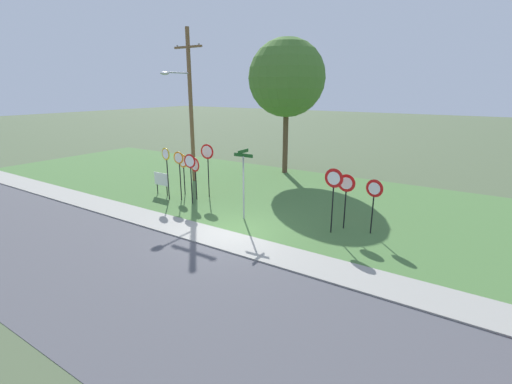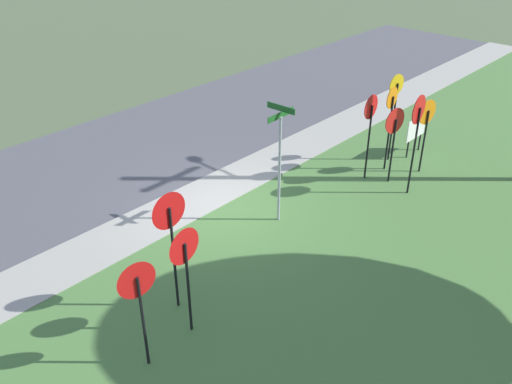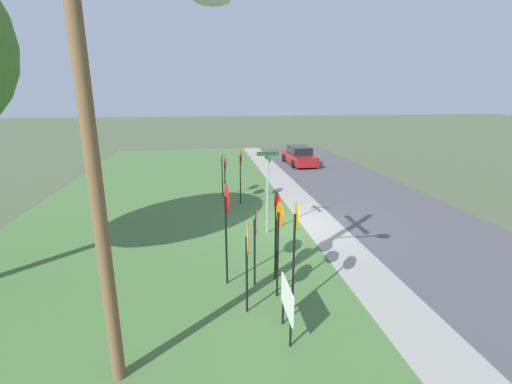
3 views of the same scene
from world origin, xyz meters
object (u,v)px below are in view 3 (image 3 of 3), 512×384
Objects in this scene: stop_sign_near_left at (248,249)px; utility_pole at (96,111)px; stop_sign_far_left at (279,230)px; yield_sign_far_left at (225,168)px; notice_board at (287,301)px; parked_sedan_distant at (299,156)px; yield_sign_near_left at (241,163)px; stop_sign_near_right at (227,212)px; yield_sign_near_right at (223,165)px; stop_sign_far_center at (296,235)px; street_name_post at (267,186)px; stop_sign_center_tall at (277,218)px; stop_sign_far_right at (256,230)px.

utility_pole reaches higher than stop_sign_near_left.
stop_sign_far_left is at bearing -55.91° from utility_pole.
yield_sign_far_left reaches higher than notice_board.
yield_sign_near_left is at bearing 148.09° from parked_sedan_distant.
stop_sign_near_right is 1.27× the size of yield_sign_near_right.
stop_sign_far_center reaches higher than stop_sign_far_left.
utility_pole is at bearing 147.64° from street_name_post.
stop_sign_near_right is at bearing 151.51° from street_name_post.
yield_sign_near_right is (10.39, 1.16, -0.30)m from stop_sign_far_center.
stop_sign_far_center is 4.95m from utility_pole.
yield_sign_far_left is at bearing 4.04° from stop_sign_center_tall.
stop_sign_far_center is at bearing -178.61° from stop_sign_center_tall.
stop_sign_near_left is at bearing 142.93° from stop_sign_center_tall.
street_name_post is at bearing -8.87° from stop_sign_center_tall.
stop_sign_far_left is at bearing -178.08° from yield_sign_far_left.
yield_sign_far_left is 11.65m from utility_pole.
stop_sign_far_right is 0.88× the size of stop_sign_center_tall.
street_name_post is (4.99, -1.36, 0.22)m from stop_sign_near_left.
yield_sign_near_right is 11.36m from notice_board.
stop_sign_far_left is at bearing 161.07° from parked_sedan_distant.
utility_pole reaches higher than notice_board.
stop_sign_far_right is at bearing 38.53° from stop_sign_far_center.
yield_sign_near_left is 0.85× the size of street_name_post.
yield_sign_far_left is at bearing 2.29° from stop_sign_far_left.
yield_sign_near_left is 0.30× the size of utility_pole.
notice_board is (-9.91, 0.04, -1.20)m from yield_sign_near_left.
stop_sign_near_left is 19.68m from parked_sedan_distant.
stop_sign_far_left is at bearing -4.41° from notice_board.
yield_sign_near_left is (7.72, -0.41, 0.38)m from stop_sign_far_right.
yield_sign_near_left reaches higher than notice_board.
yield_sign_far_left is (-1.12, -0.08, 0.06)m from yield_sign_near_right.
stop_sign_near_right is 2.31× the size of notice_board.
stop_sign_far_right is at bearing -168.04° from yield_sign_near_right.
street_name_post is at bearing -155.89° from yield_sign_near_right.
stop_sign_near_right is at bearing 24.93° from stop_sign_near_left.
yield_sign_far_left reaches higher than parked_sedan_distant.
utility_pole is (-1.64, 3.64, 2.93)m from stop_sign_far_center.
utility_pole reaches higher than stop_sign_far_center.
yield_sign_far_left is (7.73, 0.96, -0.12)m from stop_sign_center_tall.
stop_sign_far_center reaches higher than yield_sign_near_left.
stop_sign_center_tall is at bearing -24.60° from stop_sign_near_left.
stop_sign_far_center is (-0.07, -1.12, 0.33)m from stop_sign_near_left.
utility_pole reaches higher than yield_sign_near_right.
street_name_post reaches higher than yield_sign_far_left.
stop_sign_far_left reaches higher than stop_sign_far_right.
stop_sign_center_tall reaches higher than yield_sign_near_right.
stop_sign_far_left is 5.10m from utility_pole.
stop_sign_center_tall is (1.48, -1.00, 0.22)m from stop_sign_near_left.
stop_sign_far_center is 1.52m from stop_sign_far_right.
yield_sign_near_right is (8.89, -0.36, -0.44)m from stop_sign_near_right.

